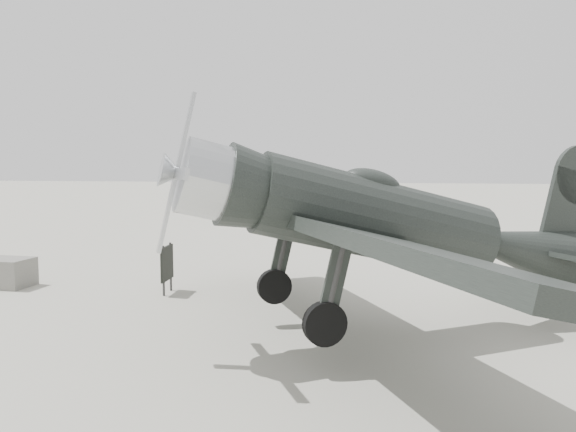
{
  "coord_description": "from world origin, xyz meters",
  "views": [
    {
      "loc": [
        3.78,
        -15.08,
        3.24
      ],
      "look_at": [
        0.6,
        3.17,
        1.5
      ],
      "focal_mm": 35.0,
      "sensor_mm": 36.0,
      "label": 1
    }
  ],
  "objects_px": {
    "sign_board": "(167,264)",
    "highwing_monoplane": "(298,184)",
    "equipment_block": "(2,272)",
    "lowwing_monoplane": "(394,225)"
  },
  "relations": [
    {
      "from": "highwing_monoplane",
      "to": "equipment_block",
      "type": "relative_size",
      "value": 6.51
    },
    {
      "from": "equipment_block",
      "to": "sign_board",
      "type": "relative_size",
      "value": 1.21
    },
    {
      "from": "sign_board",
      "to": "highwing_monoplane",
      "type": "bearing_deg",
      "value": 87.58
    },
    {
      "from": "equipment_block",
      "to": "sign_board",
      "type": "distance_m",
      "value": 4.61
    },
    {
      "from": "highwing_monoplane",
      "to": "equipment_block",
      "type": "distance_m",
      "value": 26.52
    },
    {
      "from": "lowwing_monoplane",
      "to": "highwing_monoplane",
      "type": "bearing_deg",
      "value": 74.72
    },
    {
      "from": "highwing_monoplane",
      "to": "sign_board",
      "type": "xyz_separation_m",
      "value": [
        0.77,
        -26.2,
        -1.06
      ]
    },
    {
      "from": "lowwing_monoplane",
      "to": "equipment_block",
      "type": "height_order",
      "value": "lowwing_monoplane"
    },
    {
      "from": "lowwing_monoplane",
      "to": "sign_board",
      "type": "bearing_deg",
      "value": 127.06
    },
    {
      "from": "highwing_monoplane",
      "to": "equipment_block",
      "type": "xyz_separation_m",
      "value": [
        -3.83,
        -26.2,
        -1.43
      ]
    }
  ]
}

